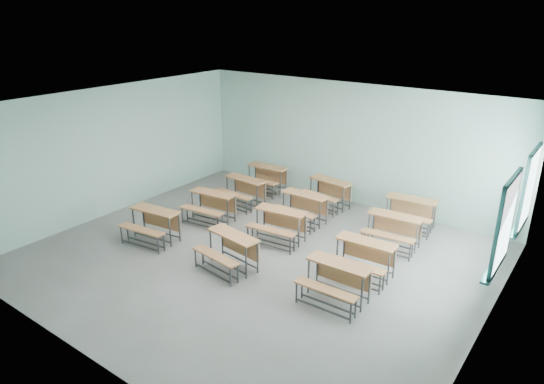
{
  "coord_description": "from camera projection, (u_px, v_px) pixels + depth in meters",
  "views": [
    {
      "loc": [
        5.63,
        -7.18,
        4.95
      ],
      "look_at": [
        -0.48,
        1.2,
        1.0
      ],
      "focal_mm": 32.0,
      "sensor_mm": 36.0,
      "label": 1
    }
  ],
  "objects": [
    {
      "name": "desk_unit_r1c2",
      "position": [
        364.0,
        254.0,
        9.38
      ],
      "size": [
        1.2,
        0.84,
        0.73
      ],
      "rotation": [
        0.0,
        0.0,
        0.05
      ],
      "color": "#A1653A",
      "rests_on": "ground"
    },
    {
      "name": "desk_unit_r0c0",
      "position": [
        153.0,
        221.0,
        10.83
      ],
      "size": [
        1.25,
        0.91,
        0.73
      ],
      "rotation": [
        0.0,
        0.0,
        0.12
      ],
      "color": "#A1653A",
      "rests_on": "ground"
    },
    {
      "name": "desk_unit_r3c2",
      "position": [
        410.0,
        209.0,
        11.47
      ],
      "size": [
        1.26,
        0.93,
        0.73
      ],
      "rotation": [
        0.0,
        0.0,
        0.13
      ],
      "color": "#A1653A",
      "rests_on": "ground"
    },
    {
      "name": "room",
      "position": [
        261.0,
        187.0,
        9.69
      ],
      "size": [
        9.04,
        8.04,
        3.24
      ],
      "color": "gray",
      "rests_on": "ground"
    },
    {
      "name": "desk_unit_r3c0",
      "position": [
        265.0,
        175.0,
        13.82
      ],
      "size": [
        1.2,
        0.84,
        0.73
      ],
      "rotation": [
        0.0,
        0.0,
        0.05
      ],
      "color": "#A1653A",
      "rests_on": "ground"
    },
    {
      "name": "desk_unit_r2c2",
      "position": [
        393.0,
        227.0,
        10.55
      ],
      "size": [
        1.22,
        0.87,
        0.73
      ],
      "rotation": [
        0.0,
        0.0,
        0.08
      ],
      "color": "#A1653A",
      "rests_on": "ground"
    },
    {
      "name": "desk_unit_r1c1",
      "position": [
        279.0,
        221.0,
        10.82
      ],
      "size": [
        1.25,
        0.91,
        0.73
      ],
      "rotation": [
        0.0,
        0.0,
        0.11
      ],
      "color": "#A1653A",
      "rests_on": "ground"
    },
    {
      "name": "desk_unit_r2c1",
      "position": [
        302.0,
        204.0,
        11.76
      ],
      "size": [
        1.18,
        0.81,
        0.73
      ],
      "rotation": [
        0.0,
        0.0,
        -0.02
      ],
      "color": "#A1653A",
      "rests_on": "ground"
    },
    {
      "name": "desk_unit_r1c0",
      "position": [
        211.0,
        203.0,
        11.84
      ],
      "size": [
        1.24,
        0.9,
        0.73
      ],
      "rotation": [
        0.0,
        0.0,
        0.11
      ],
      "color": "#A1653A",
      "rests_on": "ground"
    },
    {
      "name": "desk_unit_r0c2",
      "position": [
        336.0,
        277.0,
        8.58
      ],
      "size": [
        1.18,
        0.8,
        0.73
      ],
      "rotation": [
        0.0,
        0.0,
        0.01
      ],
      "color": "#A1653A",
      "rests_on": "ground"
    },
    {
      "name": "desk_unit_r0c1",
      "position": [
        229.0,
        247.0,
        9.67
      ],
      "size": [
        1.26,
        0.94,
        0.73
      ],
      "rotation": [
        0.0,
        0.0,
        -0.14
      ],
      "color": "#A1653A",
      "rests_on": "ground"
    },
    {
      "name": "desk_unit_r3c1",
      "position": [
        328.0,
        189.0,
        12.7
      ],
      "size": [
        1.26,
        0.93,
        0.73
      ],
      "rotation": [
        0.0,
        0.0,
        -0.13
      ],
      "color": "#A1653A",
      "rests_on": "ground"
    },
    {
      "name": "desk_unit_r2c0",
      "position": [
        243.0,
        188.0,
        12.83
      ],
      "size": [
        1.21,
        0.85,
        0.73
      ],
      "rotation": [
        0.0,
        0.0,
        -0.06
      ],
      "color": "#A1653A",
      "rests_on": "ground"
    }
  ]
}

